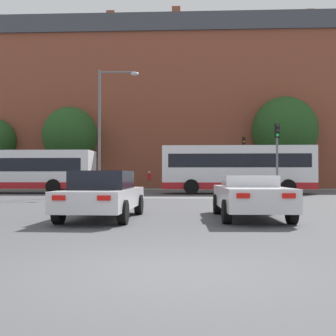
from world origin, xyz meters
TOP-DOWN VIEW (x-y plane):
  - ground_plane at (0.00, 0.00)m, footprint 400.00×400.00m
  - stop_line_strip at (0.00, 17.86)m, footprint 7.81×0.30m
  - far_pavement at (0.00, 32.13)m, footprint 68.67×2.50m
  - brick_civic_building at (2.54, 41.02)m, footprint 43.94×11.30m
  - car_saloon_left at (-2.11, 6.67)m, footprint 2.02×4.61m
  - car_roadster_right at (2.19, 6.99)m, footprint 1.98×4.59m
  - bus_crossing_lead at (3.73, 23.23)m, footprint 10.11×2.70m
  - bus_crossing_trailing at (-12.46, 23.49)m, footprint 12.41×2.74m
  - traffic_light_near_right at (5.38, 18.28)m, footprint 0.26×0.31m
  - traffic_light_far_right at (5.26, 31.30)m, footprint 0.26×0.31m
  - street_lamp_junction at (-4.54, 19.57)m, footprint 2.46×0.36m
  - pedestrian_waiting at (-3.14, 32.94)m, footprint 0.39×0.46m
  - tree_by_building at (-10.86, 34.14)m, footprint 5.19×5.19m
  - tree_distant at (9.57, 34.80)m, footprint 6.16×6.16m

SIDE VIEW (x-z plane):
  - ground_plane at x=0.00m, z-range 0.00..0.00m
  - stop_line_strip at x=0.00m, z-range 0.00..0.01m
  - far_pavement at x=0.00m, z-range 0.00..0.01m
  - car_roadster_right at x=2.19m, z-range 0.03..1.30m
  - car_saloon_left at x=-2.11m, z-range 0.02..1.42m
  - pedestrian_waiting at x=-3.14m, z-range 0.13..1.77m
  - bus_crossing_trailing at x=-12.46m, z-range 0.11..3.08m
  - bus_crossing_lead at x=3.73m, z-range 0.12..3.34m
  - traffic_light_near_right at x=5.38m, z-range 0.72..4.88m
  - traffic_light_far_right at x=5.26m, z-range 0.76..5.34m
  - street_lamp_junction at x=-4.54m, z-range 0.85..8.48m
  - tree_by_building at x=-10.86m, z-range 1.16..8.95m
  - tree_distant at x=9.57m, z-range 1.11..9.81m
  - brick_civic_building at x=2.54m, z-range -0.95..18.37m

